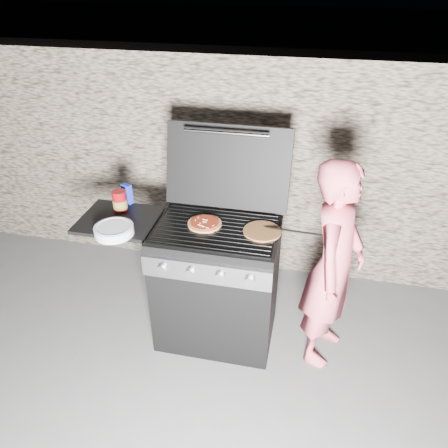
% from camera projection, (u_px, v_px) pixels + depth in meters
% --- Properties ---
extents(ground, '(50.00, 50.00, 0.00)m').
position_uv_depth(ground, '(217.00, 332.00, 3.25)').
color(ground, '#5B5A59').
extents(stone_wall, '(8.00, 0.35, 1.80)m').
position_uv_depth(stone_wall, '(245.00, 164.00, 3.65)').
color(stone_wall, gray).
rests_on(stone_wall, ground).
extents(gas_grill, '(1.34, 0.79, 0.91)m').
position_uv_depth(gas_grill, '(182.00, 279.00, 3.06)').
color(gas_grill, black).
rests_on(gas_grill, ground).
extents(pizza_topped, '(0.24, 0.24, 0.02)m').
position_uv_depth(pizza_topped, '(205.00, 223.00, 2.81)').
color(pizza_topped, '#AF7138').
rests_on(pizza_topped, gas_grill).
extents(pizza_plain, '(0.27, 0.27, 0.01)m').
position_uv_depth(pizza_plain, '(262.00, 231.00, 2.73)').
color(pizza_plain, '#BC7F48').
rests_on(pizza_plain, gas_grill).
extents(sauce_jar, '(0.11, 0.11, 0.15)m').
position_uv_depth(sauce_jar, '(120.00, 201.00, 2.95)').
color(sauce_jar, maroon).
rests_on(sauce_jar, gas_grill).
extents(blue_carton, '(0.08, 0.06, 0.14)m').
position_uv_depth(blue_carton, '(127.00, 194.00, 3.04)').
color(blue_carton, '#1629B2').
rests_on(blue_carton, gas_grill).
extents(plate_stack, '(0.31, 0.31, 0.06)m').
position_uv_depth(plate_stack, '(114.00, 230.00, 2.72)').
color(plate_stack, silver).
rests_on(plate_stack, gas_grill).
extents(person, '(0.47, 0.60, 1.45)m').
position_uv_depth(person, '(334.00, 267.00, 2.74)').
color(person, '#E4596A').
rests_on(person, ground).
extents(tongs, '(0.44, 0.17, 0.09)m').
position_uv_depth(tongs, '(295.00, 231.00, 2.66)').
color(tongs, black).
rests_on(tongs, gas_grill).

